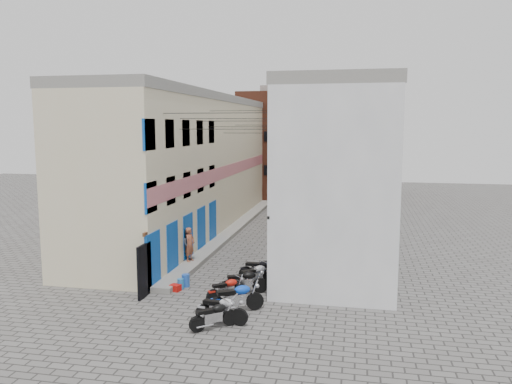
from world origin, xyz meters
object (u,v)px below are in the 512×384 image
Objects in this scene: motorcycle_c at (236,296)px; motorcycle_e at (244,280)px; motorcycle_d at (227,288)px; motorcycle_f at (256,274)px; motorcycle_b at (221,308)px; water_jug_near at (181,284)px; person_b at (188,245)px; red_crate at (175,288)px; motorcycle_a at (214,314)px; water_jug_far at (186,280)px; person_a at (190,244)px; motorcycle_g at (261,268)px.

motorcycle_e is at bearing 153.08° from motorcycle_c.
motorcycle_d is 0.93× the size of motorcycle_f.
water_jug_near is (-2.72, 3.26, -0.35)m from motorcycle_b.
motorcycle_b is 1.26× the size of person_b.
red_crate is (-0.14, -0.27, -0.09)m from water_jug_near.
water_jug_far is (-2.50, 4.15, -0.25)m from motorcycle_a.
motorcycle_f reaches higher than red_crate.
motorcycle_e is at bearing -103.65° from person_b.
motorcycle_c is 3.12m from motorcycle_f.
person_b reaches higher than motorcycle_f.
motorcycle_d is (-0.28, 2.81, -0.00)m from motorcycle_a.
motorcycle_c is (0.27, 1.12, 0.06)m from motorcycle_b.
person_a is (-3.58, 3.56, 0.52)m from motorcycle_e.
person_b reaches higher than motorcycle_g.
person_b is (-3.24, 4.62, 0.51)m from motorcycle_d.
motorcycle_f reaches higher than water_jug_far.
motorcycle_e is at bearing -175.63° from motorcycle_b.
motorcycle_e is at bearing 3.83° from red_crate.
person_a is at bearing -146.69° from motorcycle_b.
person_b is at bearing -115.59° from motorcycle_g.
person_b is at bearing 101.20° from red_crate.
motorcycle_d reaches higher than red_crate.
motorcycle_c is at bearing -30.71° from red_crate.
motorcycle_g reaches higher than water_jug_near.
motorcycle_c is 1.07× the size of motorcycle_g.
motorcycle_b reaches higher than motorcycle_a.
motorcycle_f is (0.36, 4.25, -0.01)m from motorcycle_b.
motorcycle_f is 4.62m from person_a.
motorcycle_c is 1.20× the size of motorcycle_d.
person_a is at bearing 165.62° from motorcycle_a.
person_a is at bearing -114.31° from motorcycle_g.
motorcycle_c reaches higher than motorcycle_a.
person_a is 3.33m from water_jug_far.
person_b is (-0.15, 0.17, -0.07)m from person_a.
motorcycle_e is 0.99× the size of motorcycle_g.
motorcycle_b is at bearing -46.19° from red_crate.
motorcycle_e reaches higher than water_jug_near.
motorcycle_a is 4.59m from water_jug_near.
person_a reaches higher than person_b.
motorcycle_d is at bearing -52.96° from motorcycle_e.
motorcycle_f is at bearing 134.89° from motorcycle_a.
motorcycle_e is at bearing 109.41° from motorcycle_d.
motorcycle_a is 4.01× the size of water_jug_near.
motorcycle_g is 4.65× the size of red_crate.
motorcycle_e is at bearing -11.80° from motorcycle_g.
motorcycle_g is (0.44, 5.04, 0.02)m from motorcycle_b.
motorcycle_e is 2.77m from water_jug_far.
water_jug_far is (-2.63, 3.63, -0.30)m from motorcycle_b.
motorcycle_e reaches higher than motorcycle_f.
motorcycle_e reaches higher than motorcycle_b.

